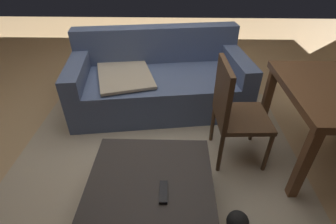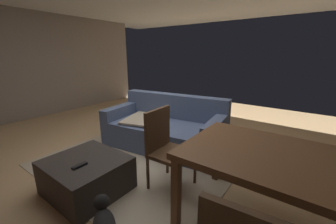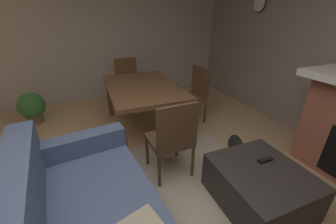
% 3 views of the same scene
% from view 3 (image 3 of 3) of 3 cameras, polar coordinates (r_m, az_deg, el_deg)
% --- Properties ---
extents(wall_right_window_side, '(0.12, 5.85, 2.51)m').
position_cam_3_polar(wall_right_window_side, '(4.61, -19.19, 18.87)').
color(wall_right_window_side, '#B2A59B').
rests_on(wall_right_window_side, ground).
extents(ottoman_coffee_table, '(0.82, 0.76, 0.40)m').
position_cam_3_polar(ottoman_coffee_table, '(2.24, 24.28, -18.56)').
color(ottoman_coffee_table, '#2D2826').
rests_on(ottoman_coffee_table, ground).
extents(tv_remote, '(0.05, 0.16, 0.02)m').
position_cam_3_polar(tv_remote, '(2.23, 25.83, -12.12)').
color(tv_remote, black).
rests_on(tv_remote, ottoman_coffee_table).
extents(dining_table, '(1.56, 1.01, 0.74)m').
position_cam_3_polar(dining_table, '(3.09, -7.20, 6.15)').
color(dining_table, brown).
rests_on(dining_table, ground).
extents(dining_chair_west, '(0.46, 0.46, 0.93)m').
position_cam_3_polar(dining_chair_west, '(2.15, 1.31, -7.03)').
color(dining_chair_west, '#513823').
rests_on(dining_chair_west, ground).
extents(dining_chair_south, '(0.48, 0.48, 0.93)m').
position_cam_3_polar(dining_chair_south, '(3.46, 7.44, 5.78)').
color(dining_chair_south, '#513823').
rests_on(dining_chair_south, ground).
extents(dining_chair_east, '(0.46, 0.46, 0.93)m').
position_cam_3_polar(dining_chair_east, '(4.23, -11.30, 9.13)').
color(dining_chair_east, brown).
rests_on(dining_chair_east, ground).
extents(potted_plant, '(0.41, 0.41, 0.54)m').
position_cam_3_polar(potted_plant, '(4.12, -34.13, 1.20)').
color(potted_plant, brown).
rests_on(potted_plant, ground).
extents(small_dog, '(0.44, 0.37, 0.27)m').
position_cam_3_polar(small_dog, '(2.81, 18.69, -8.80)').
color(small_dog, black).
rests_on(small_dog, ground).
extents(wall_clock, '(0.28, 0.03, 0.28)m').
position_cam_3_polar(wall_clock, '(4.22, 24.54, 26.12)').
color(wall_clock, silver).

